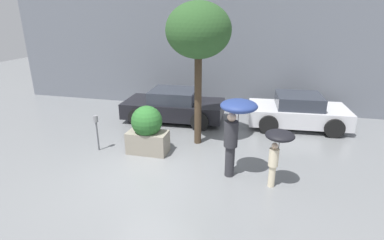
% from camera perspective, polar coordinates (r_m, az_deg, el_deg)
% --- Properties ---
extents(ground_plane, '(40.00, 40.00, 0.00)m').
position_cam_1_polar(ground_plane, '(8.32, -8.11, -10.03)').
color(ground_plane, slate).
extents(building_facade, '(18.00, 0.30, 6.00)m').
position_cam_1_polar(building_facade, '(13.51, 1.72, 15.05)').
color(building_facade, slate).
rests_on(building_facade, ground).
extents(planter_box, '(1.23, 0.94, 1.50)m').
position_cam_1_polar(planter_box, '(9.20, -8.53, -1.83)').
color(planter_box, gray).
rests_on(planter_box, ground).
extents(person_adult, '(0.93, 0.93, 2.09)m').
position_cam_1_polar(person_adult, '(7.56, 8.33, 0.02)').
color(person_adult, '#2D2D33').
rests_on(person_adult, ground).
extents(person_child, '(0.70, 0.70, 1.48)m').
position_cam_1_polar(person_child, '(7.46, 16.05, -4.39)').
color(person_child, beige).
rests_on(person_child, ground).
extents(parked_car_near, '(3.98, 2.18, 1.25)m').
position_cam_1_polar(parked_car_near, '(12.02, -3.48, 2.71)').
color(parked_car_near, black).
rests_on(parked_car_near, ground).
extents(parked_car_far, '(3.70, 2.25, 1.25)m').
position_cam_1_polar(parked_car_far, '(11.98, 19.45, 1.52)').
color(parked_car_far, silver).
rests_on(parked_car_far, ground).
extents(street_tree, '(1.96, 1.96, 4.45)m').
position_cam_1_polar(street_tree, '(9.21, 1.23, 16.40)').
color(street_tree, '#423323').
rests_on(street_tree, ground).
extents(parking_meter, '(0.14, 0.14, 1.15)m').
position_cam_1_polar(parking_meter, '(9.68, -17.75, -0.98)').
color(parking_meter, '#595B60').
rests_on(parking_meter, ground).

